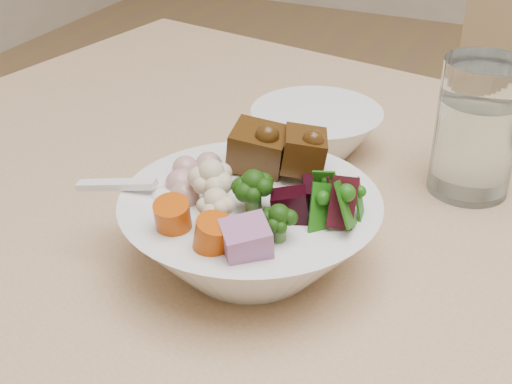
# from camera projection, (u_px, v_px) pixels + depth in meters

# --- Properties ---
(chair_far) EXTENTS (0.51, 0.51, 0.82)m
(chair_far) POSITION_uv_depth(u_px,v_px,m) (503.00, 183.00, 1.14)
(chair_far) COLOR tan
(chair_far) RESTS_ON ground
(food_bowl) EXTENTS (0.20, 0.20, 0.11)m
(food_bowl) POSITION_uv_depth(u_px,v_px,m) (253.00, 226.00, 0.56)
(food_bowl) COLOR white
(food_bowl) RESTS_ON dining_table
(soup_spoon) EXTENTS (0.10, 0.04, 0.02)m
(soup_spoon) POSITION_uv_depth(u_px,v_px,m) (156.00, 194.00, 0.56)
(soup_spoon) COLOR white
(soup_spoon) RESTS_ON food_bowl
(water_glass) EXTENTS (0.07, 0.07, 0.13)m
(water_glass) POSITION_uv_depth(u_px,v_px,m) (476.00, 133.00, 0.65)
(water_glass) COLOR white
(water_glass) RESTS_ON dining_table
(side_bowl) EXTENTS (0.14, 0.14, 0.05)m
(side_bowl) POSITION_uv_depth(u_px,v_px,m) (316.00, 131.00, 0.74)
(side_bowl) COLOR white
(side_bowl) RESTS_ON dining_table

